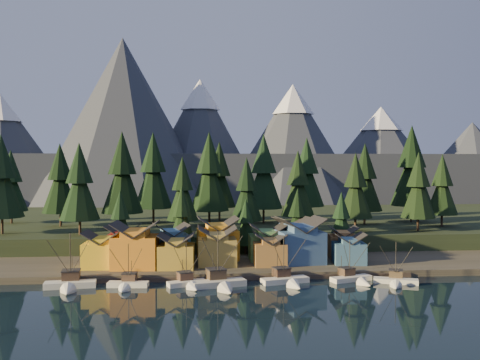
{
  "coord_description": "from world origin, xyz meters",
  "views": [
    {
      "loc": [
        -8.94,
        -101.25,
        26.19
      ],
      "look_at": [
        2.56,
        30.0,
        21.59
      ],
      "focal_mm": 40.0,
      "sensor_mm": 36.0,
      "label": 1
    }
  ],
  "objects": [
    {
      "name": "boat_4",
      "position": [
        10.97,
        10.45,
        2.07
      ],
      "size": [
        11.02,
        11.54,
        11.36
      ],
      "rotation": [
        0.0,
        0.0,
        0.26
      ],
      "color": "silver",
      "rests_on": "ground"
    },
    {
      "name": "mountain_ridge",
      "position": [
        -4.2,
        213.59,
        26.06
      ],
      "size": [
        560.0,
        190.0,
        90.0
      ],
      "color": "#404553",
      "rests_on": "ground"
    },
    {
      "name": "house_front_0",
      "position": [
        -30.06,
        24.57,
        5.94
      ],
      "size": [
        8.77,
        8.33,
        8.45
      ],
      "rotation": [
        0.0,
        0.0,
        -0.04
      ],
      "color": "yellow",
      "rests_on": "shore_strip"
    },
    {
      "name": "tree_hill_2",
      "position": [
        -40.0,
        48.0,
        19.89
      ],
      "size": [
        10.91,
        10.91,
        25.41
      ],
      "color": "#332319",
      "rests_on": "hillside"
    },
    {
      "name": "ground",
      "position": [
        0.0,
        0.0,
        0.0
      ],
      "size": [
        500.0,
        500.0,
        0.0
      ],
      "primitive_type": "plane",
      "color": "black",
      "rests_on": "ground"
    },
    {
      "name": "tree_hill_13",
      "position": [
        56.0,
        48.0,
        18.55
      ],
      "size": [
        9.86,
        9.86,
        22.97
      ],
      "color": "#332319",
      "rests_on": "hillside"
    },
    {
      "name": "house_back_4",
      "position": [
        16.95,
        34.01,
        6.82
      ],
      "size": [
        11.21,
        10.94,
        10.13
      ],
      "rotation": [
        0.0,
        0.0,
        0.25
      ],
      "color": "#364C80",
      "rests_on": "shore_strip"
    },
    {
      "name": "tree_hill_15",
      "position": [
        0.0,
        82.0,
        20.77
      ],
      "size": [
        11.6,
        11.6,
        27.02
      ],
      "color": "#332319",
      "rests_on": "hillside"
    },
    {
      "name": "house_front_3",
      "position": [
        -3.35,
        25.16,
        6.32
      ],
      "size": [
        9.05,
        8.62,
        9.17
      ],
      "rotation": [
        0.0,
        0.0,
        -0.0
      ],
      "color": "#A5883A",
      "rests_on": "shore_strip"
    },
    {
      "name": "tree_hill_4",
      "position": [
        -22.0,
        75.0,
        22.28
      ],
      "size": [
        12.78,
        12.78,
        29.78
      ],
      "color": "#332319",
      "rests_on": "hillside"
    },
    {
      "name": "tree_hill_7",
      "position": [
        6.0,
        48.0,
        17.69
      ],
      "size": [
        9.18,
        9.18,
        21.39
      ],
      "color": "#332319",
      "rests_on": "hillside"
    },
    {
      "name": "tree_hill_11",
      "position": [
        38.0,
        50.0,
        18.44
      ],
      "size": [
        9.77,
        9.77,
        22.76
      ],
      "color": "#332319",
      "rests_on": "hillside"
    },
    {
      "name": "tree_hill_14",
      "position": [
        64.0,
        72.0,
        23.7
      ],
      "size": [
        13.89,
        13.89,
        32.37
      ],
      "color": "#332319",
      "rests_on": "hillside"
    },
    {
      "name": "boat_2",
      "position": [
        -9.98,
        9.97,
        1.96
      ],
      "size": [
        8.93,
        9.39,
        10.19
      ],
      "rotation": [
        0.0,
        0.0,
        0.33
      ],
      "color": "silver",
      "rests_on": "ground"
    },
    {
      "name": "tree_hill_12",
      "position": [
        46.0,
        66.0,
        20.26
      ],
      "size": [
        11.2,
        11.2,
        26.08
      ],
      "color": "#332319",
      "rests_on": "hillside"
    },
    {
      "name": "shore_strip",
      "position": [
        0.0,
        40.0,
        0.75
      ],
      "size": [
        400.0,
        50.0,
        1.5
      ],
      "primitive_type": "cube",
      "color": "#343126",
      "rests_on": "ground"
    },
    {
      "name": "tree_shore_1",
      "position": [
        -12.0,
        40.0,
        11.46
      ],
      "size": [
        7.82,
        7.82,
        18.23
      ],
      "color": "#332319",
      "rests_on": "shore_strip"
    },
    {
      "name": "tree_hill_6",
      "position": [
        -4.0,
        65.0,
        22.08
      ],
      "size": [
        12.63,
        12.63,
        29.42
      ],
      "color": "#332319",
      "rests_on": "hillside"
    },
    {
      "name": "boat_1",
      "position": [
        -22.7,
        10.09,
        1.88
      ],
      "size": [
        8.86,
        9.5,
        9.95
      ],
      "rotation": [
        0.0,
        0.0,
        -0.1
      ],
      "color": "white",
      "rests_on": "ground"
    },
    {
      "name": "house_back_3",
      "position": [
        9.44,
        30.43,
        6.27
      ],
      "size": [
        9.01,
        8.04,
        9.07
      ],
      "rotation": [
        0.0,
        0.0,
        -0.01
      ],
      "color": "#4D8347",
      "rests_on": "shore_strip"
    },
    {
      "name": "tree_hill_3",
      "position": [
        -30.0,
        60.0,
        21.96
      ],
      "size": [
        12.53,
        12.53,
        29.19
      ],
      "color": "#332319",
      "rests_on": "hillside"
    },
    {
      "name": "boat_3",
      "position": [
        -3.37,
        8.31,
        2.37
      ],
      "size": [
        12.09,
        12.67,
        12.83
      ],
      "rotation": [
        0.0,
        0.0,
        0.24
      ],
      "color": "beige",
      "rests_on": "ground"
    },
    {
      "name": "tree_shore_0",
      "position": [
        -28.0,
        40.0,
        10.92
      ],
      "size": [
        7.4,
        7.4,
        17.25
      ],
      "color": "#332319",
      "rests_on": "shore_strip"
    },
    {
      "name": "house_back_0",
      "position": [
        -26.38,
        33.17,
        6.16
      ],
      "size": [
        8.89,
        8.59,
        8.88
      ],
      "rotation": [
        0.0,
        0.0,
        -0.1
      ],
      "color": "maroon",
      "rests_on": "shore_strip"
    },
    {
      "name": "dock",
      "position": [
        0.0,
        16.5,
        0.5
      ],
      "size": [
        80.0,
        4.0,
        1.0
      ],
      "primitive_type": "cube",
      "color": "#453931",
      "rests_on": "ground"
    },
    {
      "name": "tree_shore_4",
      "position": [
        31.0,
        40.0,
        10.52
      ],
      "size": [
        7.09,
        7.09,
        16.51
      ],
      "color": "#332319",
      "rests_on": "shore_strip"
    },
    {
      "name": "tree_hill_8",
      "position": [
        14.0,
        72.0,
        21.95
      ],
      "size": [
        12.53,
        12.53,
        29.18
      ],
      "color": "#332319",
      "rests_on": "hillside"
    },
    {
      "name": "tree_hill_1",
      "position": [
        -50.0,
        68.0,
        20.13
      ],
      "size": [
        11.1,
        11.1,
        25.85
      ],
      "color": "#332319",
      "rests_on": "hillside"
    },
    {
      "name": "house_front_4",
      "position": [
        9.15,
        24.1,
        5.51
      ],
      "size": [
        7.56,
        8.14,
        7.63
      ],
      "rotation": [
        0.0,
        0.0,
        -0.02
      ],
      "color": "olive",
      "rests_on": "shore_strip"
    },
    {
      "name": "house_back_5",
      "position": [
        29.34,
        32.26,
        5.68
      ],
      "size": [
        7.92,
        8.0,
        7.96
      ],
      "rotation": [
        0.0,
        0.0,
        -0.13
      ],
      "color": "olive",
      "rests_on": "shore_strip"
    },
    {
      "name": "house_back_1",
      "position": [
        -14.39,
        31.14,
        6.32
      ],
      "size": [
        9.76,
        9.84,
        9.18
      ],
      "rotation": [
        0.0,
        0.0,
        0.22
      ],
      "color": "#396388",
      "rests_on": "shore_strip"
    },
    {
      "name": "house_front_2",
      "position": [
        -12.85,
        22.52,
        5.7
      ],
      "size": [
        8.7,
        8.76,
        7.99
      ],
      "rotation": [
        0.0,
        0.0,
        -0.07
      ],
      "color": "#B28E2D",
      "rests_on": "shore_strip"
    },
    {
      "name": "tree_hill_5",
      "position": [
        -12.0,
        50.0,
        17.8
      ],
      "size": [
        9.27,
        9.27,
        21.59
      ],
      "color": "#332319",
      "rests_on": "hillside"
    },
    {
      "name": "house_front_1",
      "position": [
        -22.39,
        23.77,
        7.07
      ],
      "size": [
        10.76,
        10.38,
        10.6
      ],
      "rotation": [
        0.0,
        0.0,
        -0.05
      ],
      "color": "orange",
      "rests_on": "shore_strip"
    },
    {
      "name": "boat_6",
      "position": [
        33.97,
        8.27,
        1.76
      ],
      "size": [
        9.84,
        10.16,
        9.86
      ],
      "rotation": [
        0.0,
        0.0,
        -0.36
      ],
      "color": "silver",
      "rests_on": "ground"
    },
    {
      "name": "house_back_2",
      "position": [
        -2.82,
        33.23,
        7.04
      ],
      "size": [
        10.6,
        9.85,
        10.55
      ],
      "rotation": [
        0.0,
        0.0,
        0.08
      ],
      "color": "orange",
      "rests_on": "shore_strip"
    },
    {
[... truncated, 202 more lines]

